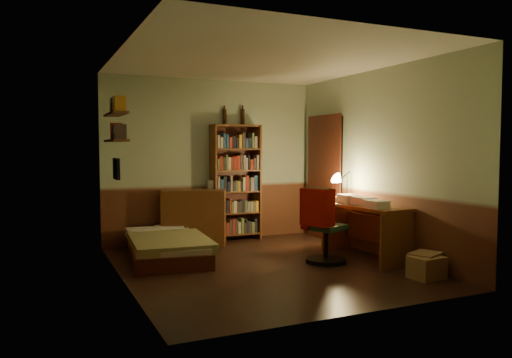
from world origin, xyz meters
name	(u,v)px	position (x,y,z in m)	size (l,w,h in m)	color
floor	(264,267)	(0.00, 0.00, -0.01)	(3.50, 4.00, 0.02)	black
ceiling	(264,59)	(0.00, 0.00, 2.61)	(3.50, 4.00, 0.02)	silver
wall_back	(212,161)	(0.00, 2.01, 1.30)	(3.50, 0.02, 2.60)	#97A989
wall_left	(121,166)	(-1.76, 0.00, 1.30)	(0.02, 4.00, 2.60)	#97A989
wall_right	(378,163)	(1.76, 0.00, 1.30)	(0.02, 4.00, 2.60)	#97A989
wall_front	(360,171)	(0.00, -2.01, 1.30)	(3.50, 0.02, 2.60)	#97A989
doorway	(325,179)	(1.72, 1.30, 1.00)	(0.06, 0.90, 2.00)	black
door_trim	(324,179)	(1.69, 1.30, 1.00)	(0.02, 0.98, 2.08)	#39150C
bed	(167,239)	(-1.01, 0.97, 0.26)	(0.95, 1.77, 0.53)	olive
dresser	(194,217)	(-0.37, 1.76, 0.43)	(0.96, 0.48, 0.86)	#5B3216
mini_stereo	(215,184)	(0.01, 1.89, 0.92)	(0.24, 0.18, 0.13)	#B2B2B7
bookshelf	(236,183)	(0.36, 1.85, 0.94)	(0.81, 0.25, 1.88)	#5B3216
bottle_left	(224,117)	(0.21, 1.96, 2.00)	(0.07, 0.07, 0.25)	black
bottle_right	(243,117)	(0.53, 1.96, 2.01)	(0.07, 0.07, 0.26)	black
desk	(364,231)	(1.44, -0.13, 0.37)	(0.57, 1.38, 0.74)	#5B3216
paper_stack	(348,199)	(1.36, 0.13, 0.79)	(0.21, 0.29, 0.12)	silver
desk_lamp	(347,179)	(1.63, 0.55, 1.04)	(0.18, 0.18, 0.60)	black
office_chair	(326,223)	(0.83, -0.14, 0.52)	(0.52, 0.46, 1.04)	#294D31
red_jacket	(315,166)	(0.62, -0.21, 1.28)	(0.22, 0.40, 0.47)	#B31000
wall_shelf_lower	(116,141)	(-1.64, 1.10, 1.60)	(0.20, 0.90, 0.03)	#5B3216
wall_shelf_upper	(116,114)	(-1.64, 1.10, 1.95)	(0.20, 0.90, 0.03)	#5B3216
framed_picture	(116,169)	(-1.72, 0.60, 1.25)	(0.04, 0.32, 0.26)	black
cardboard_box_a	(425,264)	(1.53, -1.20, 0.14)	(0.37, 0.29, 0.28)	olive
cardboard_box_b	(427,268)	(1.46, -1.30, 0.13)	(0.36, 0.30, 0.26)	olive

